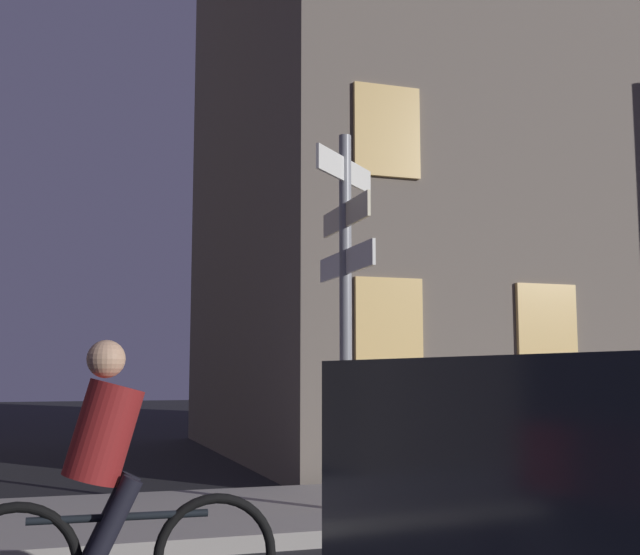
% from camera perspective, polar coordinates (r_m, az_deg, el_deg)
% --- Properties ---
extents(sidewalk_kerb, '(40.00, 2.60, 0.14)m').
position_cam_1_polar(sidewalk_kerb, '(8.24, 1.49, -16.24)').
color(sidewalk_kerb, '#9E9991').
rests_on(sidewalk_kerb, ground_plane).
extents(signpost, '(0.87, 1.49, 3.62)m').
position_cam_1_polar(signpost, '(7.73, 1.84, -0.36)').
color(signpost, gray).
rests_on(signpost, sidewalk_kerb).
extents(cyclist, '(1.82, 0.33, 1.61)m').
position_cam_1_polar(cyclist, '(4.82, -14.72, -14.64)').
color(cyclist, black).
rests_on(cyclist, ground_plane).
extents(building_right_block, '(11.39, 8.60, 12.98)m').
position_cam_1_polar(building_right_block, '(16.66, 13.64, 11.10)').
color(building_right_block, '#6B6056').
rests_on(building_right_block, ground_plane).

